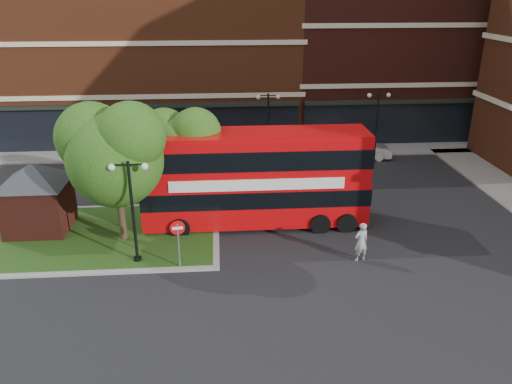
{
  "coord_description": "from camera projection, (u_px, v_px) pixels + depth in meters",
  "views": [
    {
      "loc": [
        -1.55,
        -20.44,
        11.91
      ],
      "look_at": [
        0.3,
        3.6,
        2.0
      ],
      "focal_mm": 35.0,
      "sensor_mm": 36.0,
      "label": 1
    }
  ],
  "objects": [
    {
      "name": "ground",
      "position": [
        256.0,
        260.0,
        23.49
      ],
      "size": [
        120.0,
        120.0,
        0.0
      ],
      "primitive_type": "plane",
      "color": "black",
      "rests_on": "ground"
    },
    {
      "name": "traffic_island",
      "position": [
        96.0,
        236.0,
        25.67
      ],
      "size": [
        12.6,
        7.6,
        0.15
      ],
      "color": "gray",
      "rests_on": "ground"
    },
    {
      "name": "terrace_far_right",
      "position": [
        394.0,
        36.0,
        43.58
      ],
      "size": [
        18.0,
        12.0,
        16.0
      ],
      "primitive_type": "cube",
      "color": "#471911",
      "rests_on": "ground"
    },
    {
      "name": "tree_island_west",
      "position": [
        113.0,
        150.0,
        23.58
      ],
      "size": [
        5.4,
        4.71,
        7.21
      ],
      "color": "#2D2116",
      "rests_on": "ground"
    },
    {
      "name": "car_silver",
      "position": [
        208.0,
        153.0,
        36.42
      ],
      "size": [
        4.38,
        2.16,
        1.44
      ],
      "primitive_type": "imported",
      "rotation": [
        0.0,
        0.0,
        1.46
      ],
      "color": "#B5B9BD",
      "rests_on": "ground"
    },
    {
      "name": "bus",
      "position": [
        255.0,
        172.0,
        26.08
      ],
      "size": [
        11.77,
        2.77,
        4.49
      ],
      "rotation": [
        0.0,
        0.0,
        -0.0
      ],
      "color": "#BF070B",
      "rests_on": "ground"
    },
    {
      "name": "kiosk",
      "position": [
        36.0,
        190.0,
        25.52
      ],
      "size": [
        6.51,
        6.51,
        3.6
      ],
      "color": "#471911",
      "rests_on": "traffic_island"
    },
    {
      "name": "pavement_far",
      "position": [
        239.0,
        152.0,
        38.69
      ],
      "size": [
        44.0,
        3.0,
        0.12
      ],
      "primitive_type": "cube",
      "color": "slate",
      "rests_on": "ground"
    },
    {
      "name": "lamp_far_left",
      "position": [
        268.0,
        124.0,
        35.93
      ],
      "size": [
        1.72,
        0.36,
        5.0
      ],
      "color": "black",
      "rests_on": "ground"
    },
    {
      "name": "lamp_far_right",
      "position": [
        377.0,
        121.0,
        36.5
      ],
      "size": [
        1.72,
        0.36,
        5.0
      ],
      "color": "black",
      "rests_on": "ground"
    },
    {
      "name": "car_white",
      "position": [
        361.0,
        149.0,
        37.23
      ],
      "size": [
        4.52,
        1.89,
        1.45
      ],
      "primitive_type": "imported",
      "rotation": [
        0.0,
        0.0,
        1.49
      ],
      "color": "white",
      "rests_on": "ground"
    },
    {
      "name": "no_entry_sign",
      "position": [
        178.0,
        235.0,
        22.13
      ],
      "size": [
        0.67,
        0.13,
        2.42
      ],
      "rotation": [
        0.0,
        0.0,
        0.12
      ],
      "color": "slate",
      "rests_on": "ground"
    },
    {
      "name": "lamp_island",
      "position": [
        132.0,
        208.0,
        22.21
      ],
      "size": [
        1.72,
        0.36,
        5.0
      ],
      "color": "black",
      "rests_on": "ground"
    },
    {
      "name": "woman",
      "position": [
        361.0,
        242.0,
        23.15
      ],
      "size": [
        0.81,
        0.66,
        1.94
      ],
      "primitive_type": "imported",
      "rotation": [
        0.0,
        0.0,
        3.45
      ],
      "color": "gray",
      "rests_on": "ground"
    },
    {
      "name": "tree_island_east",
      "position": [
        181.0,
        144.0,
        26.3
      ],
      "size": [
        4.46,
        3.9,
        6.29
      ],
      "color": "#2D2116",
      "rests_on": "ground"
    },
    {
      "name": "terrace_far_left",
      "position": [
        141.0,
        50.0,
        42.4
      ],
      "size": [
        26.0,
        12.0,
        14.0
      ],
      "primitive_type": "cube",
      "color": "brown",
      "rests_on": "ground"
    }
  ]
}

